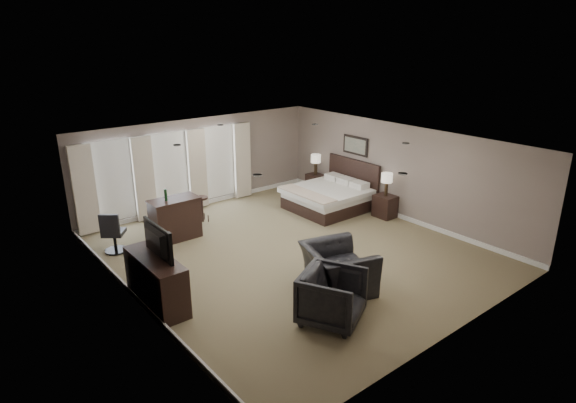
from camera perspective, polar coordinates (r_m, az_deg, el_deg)
room at (r=10.90m, az=0.50°, el=0.23°), size 7.60×8.60×2.64m
window_bay at (r=13.78m, az=-13.72°, el=3.33°), size 5.25×0.20×2.30m
bed at (r=13.86m, az=4.56°, el=1.63°), size 2.10×2.00×1.34m
nightstand_near at (r=13.66m, az=11.42°, el=-0.55°), size 0.47×0.57×0.63m
nightstand_far at (r=15.57m, az=3.26°, el=2.19°), size 0.44×0.53×0.58m
lamp_near at (r=13.47m, az=11.59°, el=1.99°), size 0.31×0.31×0.64m
lamp_far at (r=15.40m, az=3.30°, el=4.39°), size 0.32×0.32×0.65m
wall_art at (r=14.35m, az=7.96°, el=6.59°), size 0.04×0.96×0.56m
dresser at (r=9.42m, az=-15.33°, el=-9.10°), size 0.54×1.68×0.98m
tv at (r=9.18m, az=-15.64°, el=-6.02°), size 0.63×1.09×0.14m
armchair_near at (r=9.63m, az=5.97°, el=-7.10°), size 1.25×1.57×1.19m
armchair_far at (r=8.63m, az=5.25°, el=-10.93°), size 1.36×1.33×1.06m
bar_counter at (r=12.22m, az=-13.22°, el=-2.01°), size 1.21×0.63×1.06m
bar_stool_left at (r=12.90m, az=-13.31°, el=-1.59°), size 0.38×0.38×0.76m
bar_stool_right at (r=13.24m, az=-10.12°, el=-0.91°), size 0.37×0.37×0.71m
desk_chair at (r=11.91m, az=-19.95°, el=-3.36°), size 0.73×0.73×1.01m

